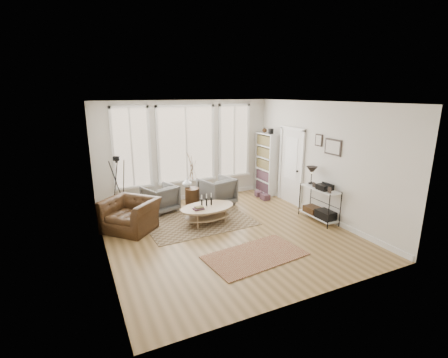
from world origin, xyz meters
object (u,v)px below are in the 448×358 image
armchair_right (217,191)px  side_table (192,181)px  armchair_left (160,198)px  bookcase (266,164)px  accent_chair (130,215)px  coffee_table (207,210)px  low_shelf (319,201)px

armchair_right → side_table: side_table is taller
armchair_left → armchair_right: (1.59, -0.15, 0.03)m
bookcase → accent_chair: size_ratio=1.82×
coffee_table → armchair_right: bearing=56.0°
low_shelf → accent_chair: (-4.33, 1.41, -0.14)m
coffee_table → accent_chair: (-1.75, 0.41, 0.03)m
bookcase → armchair_right: bearing=-168.8°
armchair_right → side_table: 0.85m
bookcase → armchair_left: size_ratio=2.59×
coffee_table → armchair_left: (-0.82, 1.31, 0.03)m
bookcase → side_table: (-2.61, -0.40, -0.17)m
bookcase → coffee_table: (-2.64, -1.52, -0.62)m
armchair_right → low_shelf: bearing=115.7°
coffee_table → side_table: size_ratio=0.88×
coffee_table → side_table: bearing=88.7°
armchair_left → accent_chair: (-0.94, -0.89, 0.01)m
bookcase → side_table: size_ratio=1.26×
side_table → bookcase: bearing=8.6°
armchair_left → armchair_right: armchair_right is taller
low_shelf → side_table: side_table is taller
low_shelf → coffee_table: (-2.58, 1.00, -0.17)m
bookcase → armchair_right: size_ratio=2.37×
coffee_table → bookcase: bearing=30.0°
accent_chair → side_table: bearing=67.8°
coffee_table → armchair_right: 1.39m
low_shelf → armchair_right: bearing=129.9°
armchair_left → armchair_right: size_ratio=0.91×
armchair_left → accent_chair: accent_chair is taller
accent_chair → bookcase: bearing=60.1°
armchair_left → low_shelf: bearing=125.6°
armchair_right → side_table: size_ratio=0.53×
low_shelf → armchair_right: low_shelf is taller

